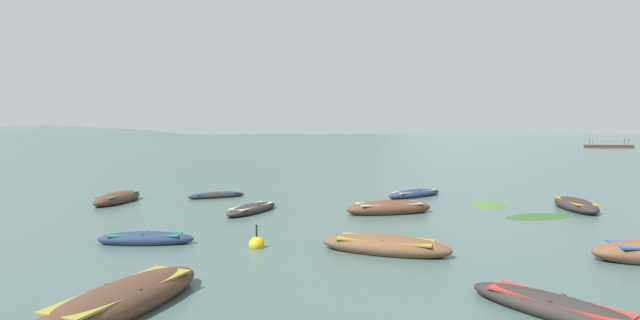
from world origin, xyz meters
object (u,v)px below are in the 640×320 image
(rowboat_0, at_px, (253,209))
(ferry_0, at_px, (609,146))
(rowboat_3, at_px, (576,205))
(rowboat_8, at_px, (390,208))
(rowboat_2, at_px, (557,308))
(rowboat_5, at_px, (146,239))
(rowboat_1, at_px, (118,198))
(rowboat_7, at_px, (386,246))
(rowboat_9, at_px, (124,300))
(rowboat_4, at_px, (415,194))
(rowboat_11, at_px, (217,195))
(mooring_buoy, at_px, (257,244))

(rowboat_0, distance_m, ferry_0, 119.71)
(rowboat_3, bearing_deg, rowboat_8, -173.26)
(rowboat_2, bearing_deg, ferry_0, 58.53)
(rowboat_3, xyz_separation_m, rowboat_5, (-18.32, -7.20, -0.05))
(rowboat_0, height_order, rowboat_1, rowboat_1)
(rowboat_7, xyz_separation_m, ferry_0, (68.37, 101.97, 0.24))
(rowboat_0, height_order, rowboat_3, rowboat_3)
(rowboat_0, height_order, ferry_0, ferry_0)
(rowboat_8, xyz_separation_m, rowboat_9, (-7.35, -12.18, 0.00))
(rowboat_1, height_order, rowboat_2, rowboat_1)
(rowboat_8, bearing_deg, rowboat_5, -146.12)
(rowboat_5, bearing_deg, ferry_0, 52.88)
(rowboat_1, height_order, rowboat_5, rowboat_1)
(rowboat_9, bearing_deg, rowboat_3, 38.66)
(rowboat_4, xyz_separation_m, rowboat_5, (-11.42, -11.87, -0.01))
(rowboat_1, bearing_deg, rowboat_3, -5.63)
(rowboat_7, height_order, rowboat_8, rowboat_8)
(rowboat_9, bearing_deg, rowboat_4, 61.66)
(ferry_0, bearing_deg, rowboat_11, -130.51)
(rowboat_7, relative_size, rowboat_9, 0.91)
(rowboat_9, relative_size, rowboat_11, 1.42)
(rowboat_9, height_order, mooring_buoy, mooring_buoy)
(rowboat_11, bearing_deg, ferry_0, 49.49)
(rowboat_2, bearing_deg, rowboat_4, 87.75)
(rowboat_2, xyz_separation_m, rowboat_4, (0.72, 18.24, 0.00))
(rowboat_3, height_order, ferry_0, ferry_0)
(rowboat_3, relative_size, rowboat_7, 0.97)
(rowboat_11, distance_m, ferry_0, 117.54)
(rowboat_5, bearing_deg, rowboat_1, 117.55)
(rowboat_2, xyz_separation_m, rowboat_8, (-1.61, 12.47, 0.07))
(rowboat_3, height_order, rowboat_9, rowboat_9)
(rowboat_7, bearing_deg, rowboat_4, 74.96)
(rowboat_1, distance_m, rowboat_7, 16.71)
(rowboat_3, distance_m, mooring_buoy, 16.45)
(rowboat_7, bearing_deg, rowboat_1, 140.30)
(rowboat_2, distance_m, rowboat_8, 12.57)
(rowboat_8, bearing_deg, rowboat_4, 68.04)
(rowboat_3, height_order, rowboat_5, rowboat_3)
(rowboat_2, bearing_deg, rowboat_5, 149.25)
(rowboat_11, height_order, ferry_0, ferry_0)
(rowboat_5, relative_size, mooring_buoy, 3.60)
(rowboat_1, bearing_deg, rowboat_2, -45.37)
(ferry_0, height_order, mooring_buoy, ferry_0)
(rowboat_9, bearing_deg, rowboat_5, 106.00)
(rowboat_1, bearing_deg, mooring_buoy, -48.88)
(rowboat_8, bearing_deg, rowboat_9, -121.12)
(rowboat_3, height_order, rowboat_8, rowboat_8)
(rowboat_7, bearing_deg, rowboat_0, 124.63)
(rowboat_2, bearing_deg, rowboat_7, 118.33)
(rowboat_7, bearing_deg, rowboat_3, 38.82)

